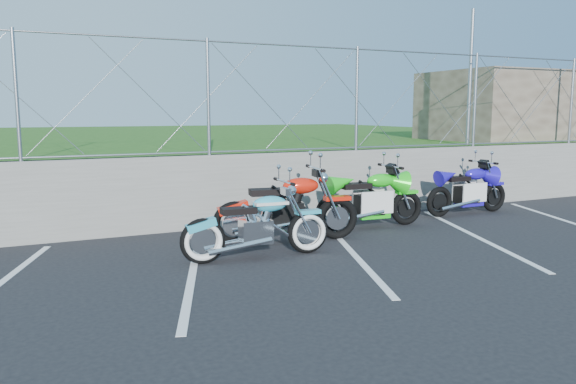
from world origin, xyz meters
name	(u,v)px	position (x,y,z in m)	size (l,w,h in m)	color
ground	(216,291)	(0.00, 0.00, 0.00)	(90.00, 90.00, 0.00)	black
retaining_wall	(153,195)	(0.00, 3.50, 0.65)	(30.00, 0.22, 1.30)	slate
grass_field	(93,154)	(0.00, 13.50, 0.65)	(30.00, 20.00, 1.30)	#224C14
stone_building	(521,106)	(10.50, 5.50, 2.20)	(5.00, 3.00, 1.80)	brown
chain_link_fence	(150,97)	(0.00, 3.50, 2.30)	(28.00, 0.03, 2.00)	gray
sign_pole	(470,78)	(7.20, 3.90, 2.80)	(0.08, 0.08, 3.00)	gray
parking_lines	(277,259)	(1.20, 1.00, 0.00)	(18.29, 4.31, 0.01)	silver
cruiser_turquoise	(259,228)	(1.00, 1.17, 0.44)	(2.20, 0.69, 1.09)	black
naked_orange	(289,211)	(1.80, 1.89, 0.51)	(2.36, 0.80, 1.18)	black
sportbike_green	(372,201)	(3.60, 2.28, 0.48)	(2.13, 0.76, 1.10)	black
sportbike_blue	(469,192)	(6.11, 2.60, 0.45)	(2.04, 0.73, 1.06)	black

